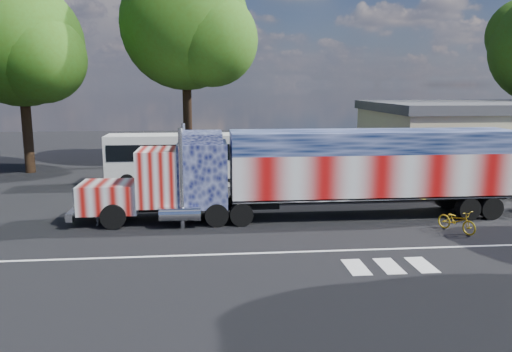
{
  "coord_description": "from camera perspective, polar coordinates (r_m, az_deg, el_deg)",
  "views": [
    {
      "loc": [
        -2.32,
        -21.09,
        6.33
      ],
      "look_at": [
        0.0,
        3.0,
        1.9
      ],
      "focal_mm": 35.0,
      "sensor_mm": 36.0,
      "label": 1
    }
  ],
  "objects": [
    {
      "name": "woman",
      "position": [
        23.75,
        -17.38,
        -3.29
      ],
      "size": [
        0.69,
        0.48,
        1.83
      ],
      "primitive_type": "imported",
      "rotation": [
        0.0,
        0.0,
        -0.06
      ],
      "color": "slate",
      "rests_on": "ground"
    },
    {
      "name": "lane_markings",
      "position": [
        18.87,
        7.25,
        -9.29
      ],
      "size": [
        30.0,
        2.67,
        0.01
      ],
      "color": "silver",
      "rests_on": "ground"
    },
    {
      "name": "semi_truck",
      "position": [
        24.03,
        7.26,
        0.67
      ],
      "size": [
        21.07,
        3.33,
        4.49
      ],
      "color": "black",
      "rests_on": "ground"
    },
    {
      "name": "tree_n_mid",
      "position": [
        40.13,
        -7.84,
        16.66
      ],
      "size": [
        10.4,
        9.91,
        15.82
      ],
      "color": "black",
      "rests_on": "ground"
    },
    {
      "name": "tree_nw_a",
      "position": [
        39.71,
        -25.16,
        13.39
      ],
      "size": [
        9.16,
        8.73,
        13.51
      ],
      "color": "black",
      "rests_on": "ground"
    },
    {
      "name": "ground",
      "position": [
        22.14,
        0.75,
        -6.24
      ],
      "size": [
        100.0,
        100.0,
        0.0
      ],
      "primitive_type": "plane",
      "color": "black"
    },
    {
      "name": "bicycle",
      "position": [
        23.51,
        21.97,
        -4.76
      ],
      "size": [
        1.45,
        2.0,
        1.0
      ],
      "primitive_type": "imported",
      "rotation": [
        0.0,
        0.0,
        0.47
      ],
      "color": "gold",
      "rests_on": "ground"
    },
    {
      "name": "coach_bus",
      "position": [
        32.37,
        -7.02,
        2.02
      ],
      "size": [
        11.08,
        2.58,
        3.22
      ],
      "color": "silver",
      "rests_on": "ground"
    }
  ]
}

